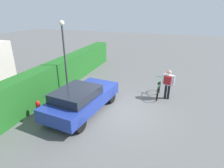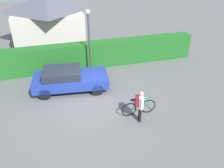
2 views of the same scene
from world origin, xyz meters
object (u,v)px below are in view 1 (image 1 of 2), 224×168
object	(u,v)px
parked_car_near	(81,99)
person_rider	(168,82)
fire_hydrant	(38,109)
street_lamp	(64,49)
bicycle	(159,90)

from	to	relation	value
parked_car_near	person_rider	world-z (taller)	person_rider
parked_car_near	fire_hydrant	distance (m)	1.99
person_rider	street_lamp	xyz separation A→B (m)	(-1.25, 5.47, 1.67)
parked_car_near	fire_hydrant	xyz separation A→B (m)	(-1.01, 1.69, -0.31)
parked_car_near	fire_hydrant	size ratio (longest dim) A/B	5.42
bicycle	street_lamp	bearing A→B (deg)	105.75
person_rider	fire_hydrant	size ratio (longest dim) A/B	2.03
street_lamp	bicycle	bearing A→B (deg)	-74.25
person_rider	fire_hydrant	bearing A→B (deg)	125.36
bicycle	person_rider	distance (m)	0.76
bicycle	person_rider	size ratio (longest dim) A/B	1.08
parked_car_near	street_lamp	xyz separation A→B (m)	(1.59, 1.74, 1.95)
parked_car_near	street_lamp	world-z (taller)	street_lamp
fire_hydrant	street_lamp	bearing A→B (deg)	1.10
bicycle	person_rider	bearing A→B (deg)	-109.46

